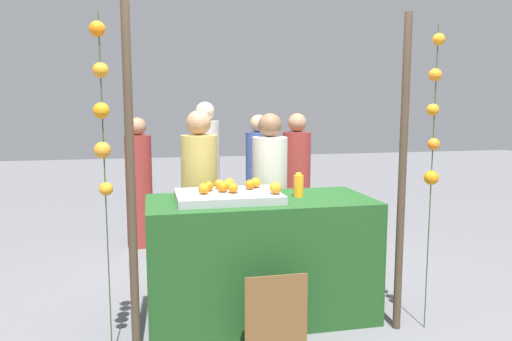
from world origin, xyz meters
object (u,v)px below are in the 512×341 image
stall_counter (260,258)px  vendor_left (200,207)px  vendor_right (270,206)px  orange_1 (209,186)px  orange_0 (256,183)px  chalkboard_sign (276,316)px  juice_bottle (299,186)px

stall_counter → vendor_left: 0.83m
stall_counter → vendor_right: (0.24, 0.65, 0.27)m
orange_1 → vendor_left: bearing=91.0°
stall_counter → orange_0: orange_0 is taller
stall_counter → vendor_left: bearing=120.3°
chalkboard_sign → vendor_right: (0.27, 1.27, 0.47)m
orange_1 → stall_counter: bearing=-12.7°
stall_counter → vendor_right: size_ratio=1.09×
chalkboard_sign → stall_counter: bearing=86.9°
vendor_right → vendor_left: bearing=177.3°
stall_counter → vendor_left: size_ratio=1.07×
stall_counter → chalkboard_sign: 0.65m
juice_bottle → vendor_left: size_ratio=0.12×
stall_counter → chalkboard_sign: stall_counter is taller
vendor_right → stall_counter: bearing=-110.0°
juice_bottle → chalkboard_sign: 1.05m
orange_1 → vendor_right: size_ratio=0.05×
orange_0 → chalkboard_sign: size_ratio=0.14×
orange_0 → juice_bottle: 0.34m
orange_0 → vendor_left: (-0.39, 0.51, -0.29)m
chalkboard_sign → juice_bottle: bearing=61.7°
chalkboard_sign → orange_0: bearing=87.6°
orange_1 → chalkboard_sign: bearing=-63.6°
orange_0 → juice_bottle: (0.31, -0.14, -0.01)m
vendor_left → vendor_right: size_ratio=1.02×
stall_counter → orange_0: size_ratio=21.30×
chalkboard_sign → vendor_right: size_ratio=0.35×
orange_0 → juice_bottle: size_ratio=0.43×
juice_bottle → stall_counter: bearing=-176.4°
orange_1 → juice_bottle: size_ratio=0.41×
orange_1 → chalkboard_sign: 1.10m
juice_bottle → vendor_right: size_ratio=0.12×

